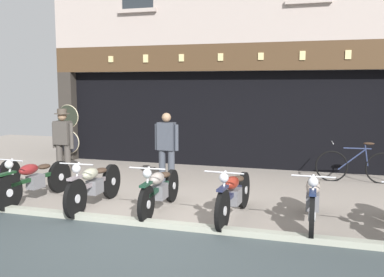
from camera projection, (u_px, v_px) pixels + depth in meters
name	position (u px, v px, depth m)	size (l,w,h in m)	color
ground	(118.00, 253.00, 5.80)	(21.80, 22.00, 0.18)	gray
shop_facade	(234.00, 99.00, 13.14)	(10.10, 4.42, 6.74)	black
motorcycle_left	(35.00, 179.00, 8.21)	(0.62, 2.08, 0.93)	black
motorcycle_center_left	(94.00, 184.00, 7.78)	(0.62, 2.03, 0.93)	black
motorcycle_center	(160.00, 189.00, 7.52)	(0.62, 1.97, 0.91)	black
motorcycle_center_right	(234.00, 194.00, 7.11)	(0.62, 2.04, 0.93)	black
motorcycle_right	(313.00, 199.00, 6.78)	(0.62, 1.99, 0.93)	black
salesman_left	(63.00, 140.00, 10.04)	(0.56, 0.35, 1.68)	#47423D
shopkeeper_center	(167.00, 146.00, 9.46)	(0.56, 0.25, 1.62)	#3D424C
tyre_sign_pole	(68.00, 130.00, 11.18)	(0.61, 0.06, 1.72)	#232328
advert_board_near	(306.00, 105.00, 11.02)	(0.73, 0.03, 1.07)	silver
advert_board_far	(358.00, 102.00, 10.65)	(0.65, 0.03, 0.92)	silver
leaning_bicycle	(357.00, 166.00, 9.82)	(1.83, 0.50, 0.96)	black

